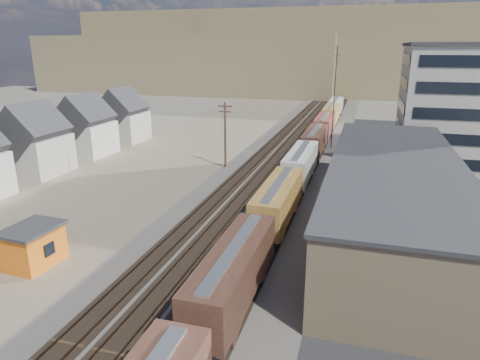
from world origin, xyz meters
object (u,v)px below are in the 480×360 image
(maintenance_shed, at_px, (34,246))
(parked_car_blue, at_px, (459,184))
(freight_train, at_px, (308,151))
(utility_pole_north, at_px, (225,134))

(maintenance_shed, distance_m, parked_car_blue, 50.31)
(freight_train, xyz_separation_m, parked_car_blue, (20.34, -4.37, -2.08))
(freight_train, height_order, maintenance_shed, freight_train)
(freight_train, relative_size, parked_car_blue, 23.19)
(freight_train, relative_size, utility_pole_north, 11.97)
(freight_train, xyz_separation_m, utility_pole_north, (-12.30, -2.82, 2.50))
(freight_train, distance_m, parked_car_blue, 20.91)
(freight_train, bearing_deg, maintenance_shed, -116.25)
(utility_pole_north, height_order, parked_car_blue, utility_pole_north)
(freight_train, height_order, utility_pole_north, utility_pole_north)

